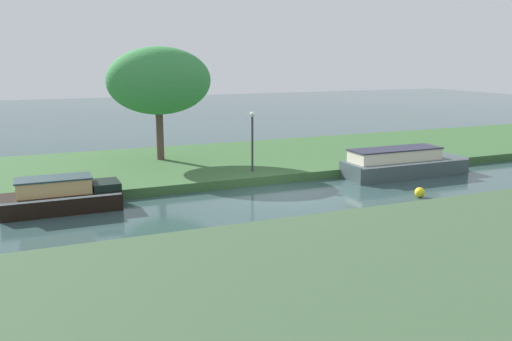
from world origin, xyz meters
TOP-DOWN VIEW (x-y plane):
  - ground_plane at (0.00, 0.00)m, footprint 120.00×120.00m
  - riverbank_far at (0.00, 7.00)m, footprint 72.00×10.00m
  - riverbank_near at (0.00, -9.00)m, footprint 72.00×10.00m
  - black_barge at (-8.64, 1.20)m, footprint 4.23×1.60m
  - slate_narrowboat at (6.92, 1.20)m, footprint 6.33×1.88m
  - willow_tree_left at (-3.33, 7.63)m, footprint 5.31×3.42m
  - lamp_post at (-0.09, 3.27)m, footprint 0.24×0.24m
  - mooring_post_near at (6.02, 2.35)m, footprint 0.15×0.15m
  - channel_buoy at (4.99, -2.42)m, footprint 0.42×0.42m

SIDE VIEW (x-z plane):
  - ground_plane at x=0.00m, z-range 0.00..0.00m
  - riverbank_far at x=0.00m, z-range 0.00..0.40m
  - riverbank_near at x=0.00m, z-range 0.00..0.40m
  - channel_buoy at x=4.99m, z-range 0.00..0.42m
  - black_barge at x=-8.64m, z-range -0.09..1.22m
  - slate_narrowboat at x=6.92m, z-range -0.09..1.30m
  - mooring_post_near at x=6.02m, z-range 0.40..1.14m
  - lamp_post at x=-0.09m, z-range 0.77..3.57m
  - willow_tree_left at x=-3.33m, z-range 1.57..7.36m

